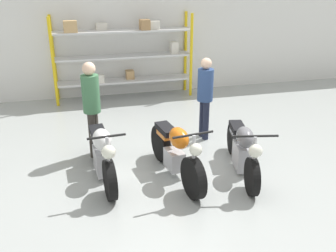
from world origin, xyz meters
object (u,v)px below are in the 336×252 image
object	(u,v)px
motorcycle_grey	(242,149)
person_browsing	(91,102)
motorcycle_white	(102,153)
shelving_rack	(124,53)
motorcycle_orange	(176,152)
person_near_rack	(205,92)

from	to	relation	value
motorcycle_grey	person_browsing	xyz separation A→B (m)	(-2.43, 1.31, 0.63)
motorcycle_white	person_browsing	distance (m)	1.10
shelving_rack	motorcycle_orange	bearing A→B (deg)	-87.96
person_browsing	motorcycle_orange	bearing A→B (deg)	160.31
motorcycle_orange	motorcycle_grey	bearing A→B (deg)	76.39
motorcycle_white	motorcycle_grey	xyz separation A→B (m)	(2.36, -0.41, -0.01)
motorcycle_grey	person_near_rack	bearing A→B (deg)	-163.01
person_near_rack	motorcycle_orange	bearing A→B (deg)	51.01
motorcycle_grey	person_near_rack	world-z (taller)	person_near_rack
motorcycle_grey	shelving_rack	bearing A→B (deg)	-152.55
motorcycle_orange	person_browsing	xyz separation A→B (m)	(-1.27, 1.20, 0.60)
motorcycle_white	person_near_rack	bearing A→B (deg)	113.71
motorcycle_orange	motorcycle_grey	size ratio (longest dim) A/B	1.00
shelving_rack	motorcycle_grey	xyz separation A→B (m)	(1.33, -4.78, -0.81)
shelving_rack	person_near_rack	world-z (taller)	shelving_rack
motorcycle_white	person_browsing	world-z (taller)	person_browsing
motorcycle_orange	person_near_rack	size ratio (longest dim) A/B	1.20
person_near_rack	motorcycle_grey	bearing A→B (deg)	90.97
shelving_rack	motorcycle_white	size ratio (longest dim) A/B	1.84
motorcycle_orange	person_browsing	bearing A→B (deg)	-141.31
motorcycle_orange	motorcycle_grey	xyz separation A→B (m)	(1.16, -0.11, -0.02)
motorcycle_orange	person_near_rack	xyz separation A→B (m)	(1.02, 1.46, 0.54)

